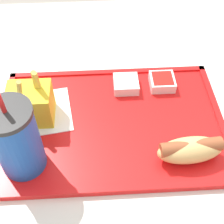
# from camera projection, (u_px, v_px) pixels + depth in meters

# --- Properties ---
(dining_table) EXTENTS (1.30, 0.85, 0.78)m
(dining_table) POSITION_uv_depth(u_px,v_px,m) (127.00, 197.00, 0.93)
(dining_table) COLOR beige
(dining_table) RESTS_ON ground_plane
(food_tray) EXTENTS (0.43, 0.29, 0.01)m
(food_tray) POSITION_uv_depth(u_px,v_px,m) (112.00, 124.00, 0.60)
(food_tray) COLOR red
(food_tray) RESTS_ON dining_table
(paper_napkin) EXTENTS (0.15, 0.13, 0.00)m
(paper_napkin) POSITION_uv_depth(u_px,v_px,m) (36.00, 113.00, 0.61)
(paper_napkin) COLOR white
(paper_napkin) RESTS_ON food_tray
(soda_cup) EXTENTS (0.08, 0.08, 0.17)m
(soda_cup) POSITION_uv_depth(u_px,v_px,m) (16.00, 140.00, 0.49)
(soda_cup) COLOR #194CA5
(soda_cup) RESTS_ON food_tray
(hot_dog_far) EXTENTS (0.12, 0.06, 0.04)m
(hot_dog_far) POSITION_uv_depth(u_px,v_px,m) (190.00, 149.00, 0.53)
(hot_dog_far) COLOR tan
(hot_dog_far) RESTS_ON food_tray
(fries_carton) EXTENTS (0.08, 0.06, 0.11)m
(fries_carton) POSITION_uv_depth(u_px,v_px,m) (31.00, 104.00, 0.58)
(fries_carton) COLOR gold
(fries_carton) RESTS_ON food_tray
(sauce_cup_mayo) EXTENTS (0.05, 0.05, 0.02)m
(sauce_cup_mayo) POSITION_uv_depth(u_px,v_px,m) (126.00, 84.00, 0.65)
(sauce_cup_mayo) COLOR silver
(sauce_cup_mayo) RESTS_ON food_tray
(sauce_cup_ketchup) EXTENTS (0.05, 0.05, 0.02)m
(sauce_cup_ketchup) POSITION_uv_depth(u_px,v_px,m) (162.00, 82.00, 0.66)
(sauce_cup_ketchup) COLOR silver
(sauce_cup_ketchup) RESTS_ON food_tray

